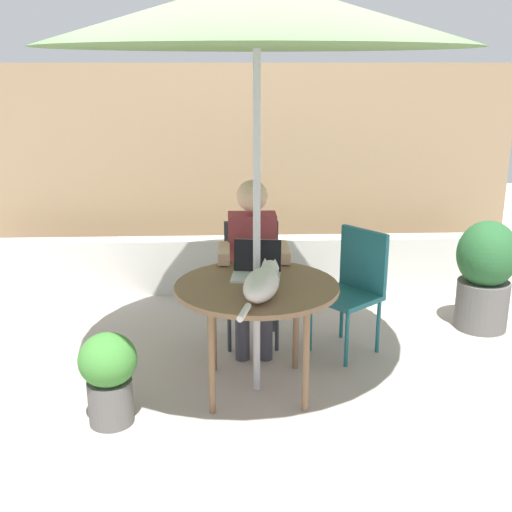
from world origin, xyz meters
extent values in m
plane|color=#ADA399|center=(0.00, 0.00, 0.00)|extent=(14.00, 14.00, 0.00)
cube|color=#937756|center=(0.00, 2.43, 1.00)|extent=(5.11, 0.08, 1.99)
cube|color=beige|center=(0.00, 1.83, 0.25)|extent=(4.60, 0.20, 0.49)
cylinder|color=brown|center=(0.00, 0.00, 0.69)|extent=(1.00, 1.00, 0.03)
cylinder|color=brown|center=(0.27, 0.27, 0.34)|extent=(0.04, 0.04, 0.67)
cylinder|color=brown|center=(-0.27, 0.27, 0.34)|extent=(0.04, 0.04, 0.67)
cylinder|color=brown|center=(-0.27, -0.27, 0.34)|extent=(0.04, 0.04, 0.67)
cylinder|color=brown|center=(0.27, -0.27, 0.34)|extent=(0.04, 0.04, 0.67)
cylinder|color=#B7B7BC|center=(0.00, 0.00, 1.11)|extent=(0.04, 0.04, 2.23)
cone|color=#4C723F|center=(0.00, 0.00, 2.24)|extent=(2.39, 2.39, 0.36)
sphere|color=#B7B7BC|center=(0.00, 0.00, 2.26)|extent=(0.06, 0.06, 0.06)
cube|color=#33383F|center=(0.00, 0.73, 0.42)|extent=(0.40, 0.40, 0.04)
cube|color=#33383F|center=(0.00, 0.91, 0.65)|extent=(0.40, 0.04, 0.44)
cylinder|color=#33383F|center=(0.17, 0.90, 0.20)|extent=(0.03, 0.03, 0.40)
cylinder|color=#33383F|center=(-0.17, 0.90, 0.20)|extent=(0.03, 0.03, 0.40)
cylinder|color=#33383F|center=(-0.17, 0.56, 0.20)|extent=(0.03, 0.03, 0.40)
cylinder|color=#33383F|center=(0.17, 0.56, 0.20)|extent=(0.03, 0.03, 0.40)
cube|color=#1E606B|center=(0.65, 0.52, 0.42)|extent=(0.56, 0.56, 0.04)
cube|color=#1E606B|center=(0.79, 0.64, 0.65)|extent=(0.28, 0.33, 0.44)
cylinder|color=#1E606B|center=(0.89, 0.50, 0.20)|extent=(0.03, 0.03, 0.40)
cylinder|color=#1E606B|center=(0.67, 0.76, 0.20)|extent=(0.03, 0.03, 0.40)
cylinder|color=#1E606B|center=(0.41, 0.55, 0.20)|extent=(0.03, 0.03, 0.40)
cylinder|color=#1E606B|center=(0.62, 0.28, 0.20)|extent=(0.03, 0.03, 0.40)
cube|color=maroon|center=(0.00, 0.73, 0.70)|extent=(0.34, 0.20, 0.54)
sphere|color=#DBAD89|center=(0.00, 0.72, 1.10)|extent=(0.22, 0.22, 0.22)
cube|color=#383842|center=(-0.08, 0.58, 0.48)|extent=(0.12, 0.30, 0.12)
cylinder|color=#383842|center=(-0.08, 0.43, 0.22)|extent=(0.10, 0.10, 0.43)
cube|color=#383842|center=(0.08, 0.58, 0.48)|extent=(0.12, 0.30, 0.12)
cylinder|color=#383842|center=(0.08, 0.43, 0.22)|extent=(0.10, 0.10, 0.43)
cube|color=#DBAD89|center=(-0.20, 0.51, 0.75)|extent=(0.08, 0.32, 0.08)
cube|color=#DBAD89|center=(0.20, 0.51, 0.75)|extent=(0.08, 0.32, 0.08)
cube|color=silver|center=(0.00, 0.12, 0.71)|extent=(0.33, 0.26, 0.02)
cube|color=black|center=(0.01, 0.22, 0.82)|extent=(0.30, 0.10, 0.20)
cube|color=silver|center=(0.02, 0.23, 0.82)|extent=(0.30, 0.09, 0.20)
ellipsoid|color=silver|center=(0.02, -0.24, 0.79)|extent=(0.29, 0.44, 0.17)
sphere|color=silver|center=(0.08, -0.02, 0.81)|extent=(0.11, 0.11, 0.11)
ellipsoid|color=white|center=(0.05, -0.14, 0.75)|extent=(0.15, 0.15, 0.09)
cylinder|color=silver|center=(-0.09, -0.50, 0.73)|extent=(0.08, 0.18, 0.04)
cone|color=silver|center=(0.11, -0.03, 0.86)|extent=(0.04, 0.04, 0.03)
cone|color=silver|center=(0.05, -0.02, 0.86)|extent=(0.04, 0.04, 0.03)
cylinder|color=#595654|center=(-0.85, -0.35, 0.13)|extent=(0.26, 0.26, 0.26)
ellipsoid|color=#3D7F33|center=(-0.85, -0.35, 0.39)|extent=(0.33, 0.33, 0.31)
cylinder|color=#595654|center=(1.79, 0.90, 0.19)|extent=(0.40, 0.40, 0.38)
ellipsoid|color=#26592D|center=(1.79, 0.90, 0.60)|extent=(0.45, 0.45, 0.52)
camera|label=1|loc=(-0.16, -3.60, 1.99)|focal=44.38mm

